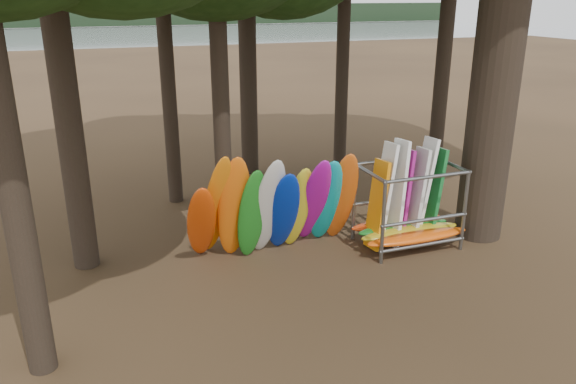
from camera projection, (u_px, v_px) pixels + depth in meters
name	position (u px, v px, depth m)	size (l,w,h in m)	color
ground	(341.00, 264.00, 13.26)	(120.00, 120.00, 0.00)	#47331E
lake	(125.00, 48.00, 66.40)	(160.00, 160.00, 0.00)	gray
far_shore	(102.00, 15.00, 110.01)	(160.00, 4.00, 4.00)	black
kayak_row	(276.00, 208.00, 13.24)	(4.36, 2.18, 2.95)	#CD3D09
storage_rack	(408.00, 209.00, 14.00)	(2.78, 1.55, 2.72)	slate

